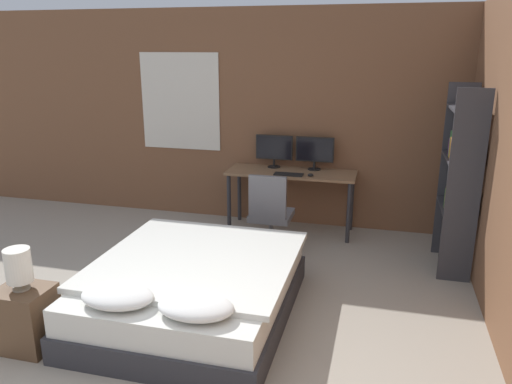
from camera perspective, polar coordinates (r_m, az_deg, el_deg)
The scene contains 11 objects.
wall_back at distance 6.36m, azimuth 3.24°, elevation 8.31°, with size 12.00×0.08×2.70m.
bed at distance 4.38m, azimuth -7.16°, elevation -10.91°, with size 1.65×1.94×0.57m.
nightstand at distance 4.31m, azimuth -24.79°, elevation -12.96°, with size 0.40×0.35×0.49m.
bedside_lamp at distance 4.12m, azimuth -25.52°, elevation -7.64°, with size 0.19×0.19×0.32m.
desk at distance 6.13m, azimuth 4.03°, elevation 1.43°, with size 1.56×0.55×0.76m.
monitor_left at distance 6.27m, azimuth 2.09°, elevation 4.94°, with size 0.47×0.16×0.41m.
monitor_right at distance 6.18m, azimuth 6.73°, elevation 4.67°, with size 0.47×0.16×0.41m.
keyboard at distance 5.94m, azimuth 3.75°, elevation 2.03°, with size 0.34×0.13×0.02m.
computer_mouse at distance 5.90m, azimuth 6.25°, elevation 1.94°, with size 0.07×0.05×0.04m.
office_chair at distance 5.59m, azimuth 1.65°, elevation -3.32°, with size 0.52×0.52×0.92m.
bookshelf at distance 5.33m, azimuth 22.39°, elevation 2.10°, with size 0.31×0.72×1.89m.
Camera 1 is at (1.22, -2.40, 2.26)m, focal length 35.00 mm.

